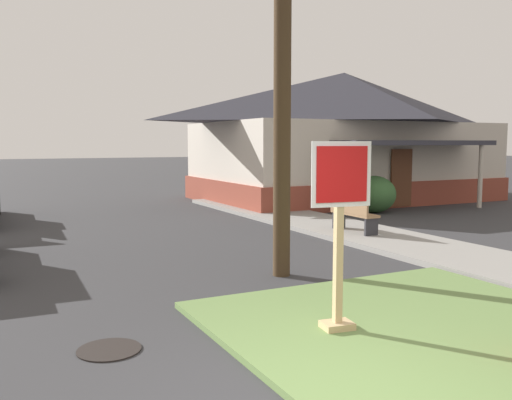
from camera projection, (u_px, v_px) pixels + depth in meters
The scene contains 7 objects.
grass_corner_patch at pixel (421, 327), 6.68m from camera, with size 4.77×4.45×0.08m, color #668447.
sidewalk_strip at pixel (386, 239), 12.65m from camera, with size 2.20×19.68×0.12m, color gray.
stop_sign at pixel (339, 238), 6.38m from camera, with size 0.75×0.33×2.21m.
manhole_cover at pixel (109, 350), 6.04m from camera, with size 0.70×0.70×0.02m, color black.
street_bench at pixel (353, 213), 13.28m from camera, with size 0.41×1.45×0.85m.
corner_house at pixel (344, 135), 22.05m from camera, with size 11.54×8.46×5.04m.
shrub_near_porch at pixel (374, 194), 17.87m from camera, with size 1.40×1.40×1.20m, color #376233.
Camera 1 is at (-2.43, -3.56, 2.27)m, focal length 38.60 mm.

